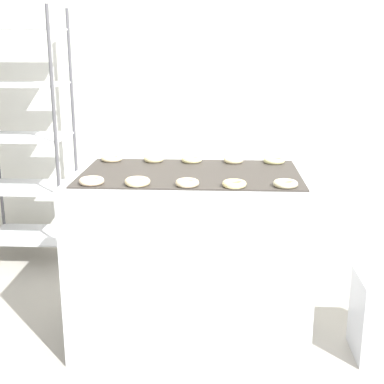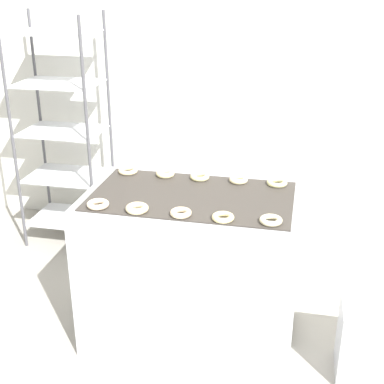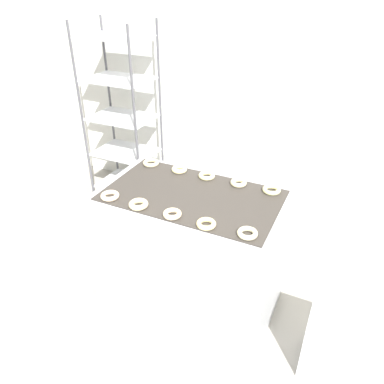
% 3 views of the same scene
% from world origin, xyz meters
% --- Properties ---
extents(wall_back, '(8.00, 0.05, 2.80)m').
position_xyz_m(wall_back, '(0.00, 2.12, 1.40)').
color(wall_back, silver).
rests_on(wall_back, ground_plane).
extents(fryer_machine, '(1.23, 0.74, 0.94)m').
position_xyz_m(fryer_machine, '(0.00, 0.62, 0.47)').
color(fryer_machine, '#B7BABF').
rests_on(fryer_machine, ground_plane).
extents(baking_rack_cart, '(0.64, 0.49, 1.83)m').
position_xyz_m(baking_rack_cart, '(-1.27, 1.67, 0.93)').
color(baking_rack_cart, '#4C4C51').
rests_on(baking_rack_cart, ground_plane).
extents(donut_near_leftmost, '(0.12, 0.12, 0.03)m').
position_xyz_m(donut_near_leftmost, '(-0.46, 0.36, 0.95)').
color(donut_near_leftmost, beige).
rests_on(donut_near_leftmost, fryer_machine).
extents(donut_near_left, '(0.12, 0.12, 0.03)m').
position_xyz_m(donut_near_left, '(-0.24, 0.35, 0.95)').
color(donut_near_left, beige).
rests_on(donut_near_left, fryer_machine).
extents(donut_near_center, '(0.11, 0.11, 0.03)m').
position_xyz_m(donut_near_center, '(-0.00, 0.35, 0.95)').
color(donut_near_center, beige).
rests_on(donut_near_center, fryer_machine).
extents(donut_near_right, '(0.11, 0.11, 0.03)m').
position_xyz_m(donut_near_right, '(0.22, 0.34, 0.95)').
color(donut_near_right, '#EAD58E').
rests_on(donut_near_right, fryer_machine).
extents(donut_near_rightmost, '(0.12, 0.12, 0.03)m').
position_xyz_m(donut_near_rightmost, '(0.46, 0.36, 0.95)').
color(donut_near_rightmost, beige).
rests_on(donut_near_rightmost, fryer_machine).
extents(donut_far_leftmost, '(0.12, 0.12, 0.03)m').
position_xyz_m(donut_far_leftmost, '(-0.47, 0.88, 0.95)').
color(donut_far_leftmost, beige).
rests_on(donut_far_leftmost, fryer_machine).
extents(donut_far_left, '(0.11, 0.11, 0.03)m').
position_xyz_m(donut_far_left, '(-0.22, 0.88, 0.95)').
color(donut_far_left, beige).
rests_on(donut_far_left, fryer_machine).
extents(donut_far_center, '(0.12, 0.12, 0.03)m').
position_xyz_m(donut_far_center, '(-0.01, 0.87, 0.95)').
color(donut_far_center, beige).
rests_on(donut_far_center, fryer_machine).
extents(donut_far_right, '(0.11, 0.11, 0.03)m').
position_xyz_m(donut_far_right, '(0.23, 0.88, 0.95)').
color(donut_far_right, beige).
rests_on(donut_far_right, fryer_machine).
extents(donut_far_rightmost, '(0.12, 0.12, 0.03)m').
position_xyz_m(donut_far_rightmost, '(0.46, 0.88, 0.95)').
color(donut_far_rightmost, beige).
rests_on(donut_far_rightmost, fryer_machine).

